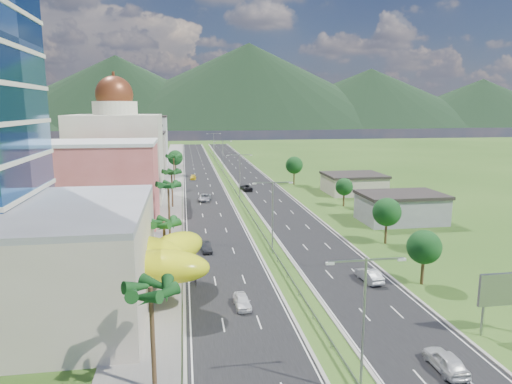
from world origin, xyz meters
name	(u,v)px	position (x,y,z in m)	size (l,w,h in m)	color
ground	(287,277)	(0.00, 0.00, 0.00)	(500.00, 500.00, 0.00)	#2D5119
road_left	(201,176)	(-7.50, 90.00, 0.02)	(11.00, 260.00, 0.04)	black
road_right	(248,175)	(7.50, 90.00, 0.02)	(11.00, 260.00, 0.04)	black
sidewalk_left	(171,177)	(-17.00, 90.00, 0.06)	(7.00, 260.00, 0.12)	gray
median_guardrail	(230,183)	(0.00, 71.99, 0.62)	(0.10, 216.06, 0.76)	gray
streetlight_median_a	(364,313)	(0.00, -25.00, 6.75)	(6.04, 0.25, 11.00)	gray
streetlight_median_b	(273,209)	(0.00, 10.00, 6.75)	(6.04, 0.25, 11.00)	gray
streetlight_median_c	(240,172)	(0.00, 50.00, 6.75)	(6.04, 0.25, 11.00)	gray
streetlight_median_d	(223,153)	(0.00, 95.00, 6.75)	(6.04, 0.25, 11.00)	gray
streetlight_median_e	(214,143)	(0.00, 140.00, 6.75)	(6.04, 0.25, 11.00)	gray
mall_podium	(0,265)	(-32.00, -6.00, 5.50)	(30.00, 24.00, 11.00)	#BAAE99
lime_canopy	(122,258)	(-20.00, -4.00, 4.99)	(18.00, 15.00, 7.40)	yellow
pink_shophouse	(102,185)	(-28.00, 32.00, 7.50)	(20.00, 15.00, 15.00)	#CF5855
domed_building	(118,152)	(-28.00, 55.00, 11.35)	(20.00, 20.00, 28.70)	beige
midrise_grey	(134,156)	(-27.00, 80.00, 8.00)	(16.00, 15.00, 16.00)	gray
midrise_beige	(141,153)	(-27.00, 102.00, 6.50)	(16.00, 15.00, 13.00)	#BAAE99
midrise_white	(146,141)	(-27.00, 125.00, 9.00)	(16.00, 15.00, 18.00)	silver
billboard	(504,291)	(17.00, -18.00, 4.42)	(5.20, 0.35, 6.20)	gray
shed_near	(401,209)	(28.00, 25.00, 2.50)	(15.00, 10.00, 5.00)	gray
shed_far	(354,185)	(30.00, 55.00, 2.20)	(14.00, 12.00, 4.40)	#BAAE99
palm_tree_a	(151,293)	(-15.50, -22.00, 8.02)	(3.60, 3.60, 9.10)	#47301C
palm_tree_b	(164,225)	(-15.50, 2.00, 7.06)	(3.60, 3.60, 8.10)	#47301C
palm_tree_c	(168,187)	(-15.50, 22.00, 8.50)	(3.60, 3.60, 9.60)	#47301C
palm_tree_d	(172,173)	(-15.50, 45.00, 7.54)	(3.60, 3.60, 8.60)	#47301C
palm_tree_e	(174,158)	(-15.50, 70.00, 8.31)	(3.60, 3.60, 9.40)	#47301C
leafy_tree_lfar	(175,158)	(-15.50, 95.00, 5.58)	(4.90, 4.90, 8.05)	#47301C
leafy_tree_ra	(424,247)	(16.00, -5.00, 4.78)	(4.20, 4.20, 6.90)	#47301C
leafy_tree_rb	(387,212)	(19.00, 12.00, 5.18)	(4.55, 4.55, 7.47)	#47301C
leafy_tree_rc	(344,187)	(22.00, 40.00, 4.37)	(3.85, 3.85, 6.33)	#47301C
leafy_tree_rd	(294,165)	(18.00, 70.00, 5.58)	(4.90, 4.90, 8.05)	#47301C
mountain_ridge	(249,127)	(60.00, 450.00, 0.00)	(860.00, 140.00, 90.00)	black
car_white_near_left	(242,301)	(-6.91, -8.15, 0.73)	(1.64, 4.08, 1.39)	white
car_dark_left	(206,247)	(-9.87, 12.36, 0.73)	(1.46, 4.18, 1.38)	black
car_silver_mid_left	(205,198)	(-8.17, 50.77, 0.82)	(2.60, 5.64, 1.57)	#A2A4A9
car_yellow_far_left	(193,177)	(-10.13, 83.86, 0.66)	(1.72, 4.24, 1.23)	gold
car_white_near_right	(446,361)	(8.29, -22.92, 0.87)	(1.95, 4.84, 1.65)	silver
car_silver_right	(369,275)	(9.87, -3.14, 0.84)	(1.70, 4.87, 1.61)	#A8ABB0
car_dark_far_right	(246,188)	(3.21, 62.77, 0.80)	(2.53, 5.48, 1.52)	black
motorcycle	(196,280)	(-11.78, -0.88, 0.66)	(0.59, 1.95, 1.24)	black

